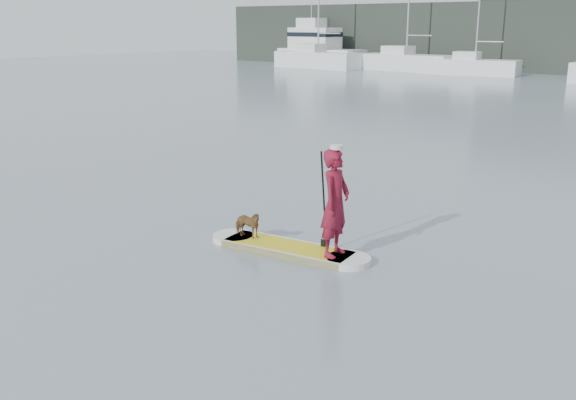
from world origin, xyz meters
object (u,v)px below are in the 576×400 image
Objects in this scene: sailboat_c at (474,66)px; motor_yacht_b at (318,48)px; sailboat_b at (405,60)px; paddler at (335,203)px; paddleboard at (288,248)px; sailboat_a at (317,58)px; dog at (247,224)px.

sailboat_c reaches higher than motor_yacht_b.
motor_yacht_b is at bearing -179.79° from sailboat_b.
paddler is 0.19× the size of sailboat_c.
motor_yacht_b is (-31.44, 44.66, 1.67)m from paddleboard.
paddleboard is 48.73m from sailboat_b.
sailboat_b is 10.29m from motor_yacht_b.
motor_yacht_b reaches higher than paddleboard.
sailboat_b is at bearing 166.61° from sailboat_c.
motor_yacht_b is (-32.39, 44.53, 0.65)m from paddler.
sailboat_a is at bearing 117.55° from paddleboard.
sailboat_b is 1.31× the size of sailboat_c.
paddleboard is at bearing -48.57° from motor_yacht_b.
sailboat_b is at bearing 1.84° from motor_yacht_b.
paddleboard is 0.34× the size of motor_yacht_b.
sailboat_a is (-29.64, 42.04, 0.84)m from paddleboard.
motor_yacht_b is (-10.23, 0.80, 0.81)m from sailboat_b.
sailboat_b is (-22.17, 43.74, -0.16)m from paddler.
sailboat_b reaches higher than dog.
sailboat_c is (-15.35, 42.90, -0.33)m from paddler.
paddler is 51.89m from sailboat_a.
dog is (-1.87, -0.25, -0.69)m from paddler.
sailboat_b is at bearing 108.17° from paddleboard.
paddler is at bearing -0.00° from paddleboard.
paddleboard is at bearing -51.17° from sailboat_a.
dog is 0.07× the size of motor_yacht_b.
sailboat_a is at bearing 27.56° from dog.
sailboat_b reaches higher than sailboat_a.
dog reaches higher than paddleboard.
motor_yacht_b is at bearing 27.57° from dog.
dog is 54.21m from motor_yacht_b.
dog is at bearing -79.03° from sailboat_c.
dog is 0.05× the size of sailboat_a.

